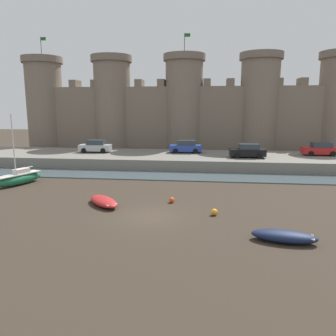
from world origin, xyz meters
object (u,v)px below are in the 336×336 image
(car_quay_centre_east, at_px, (95,146))
(car_quay_west, at_px, (186,147))
(car_quay_east, at_px, (248,151))
(sailboat_foreground_centre, at_px, (19,178))
(mooring_buoy_near_channel, at_px, (172,200))
(rowboat_near_channel_left, at_px, (284,236))
(mooring_buoy_off_centre, at_px, (214,212))
(rowboat_midflat_centre, at_px, (104,201))
(car_quay_centre_west, at_px, (320,149))

(car_quay_centre_east, bearing_deg, car_quay_west, 4.57)
(car_quay_west, xyz_separation_m, car_quay_east, (7.49, -3.28, 0.00))
(sailboat_foreground_centre, bearing_deg, mooring_buoy_near_channel, -15.49)
(rowboat_near_channel_left, relative_size, mooring_buoy_off_centre, 7.98)
(sailboat_foreground_centre, bearing_deg, car_quay_west, 44.46)
(car_quay_east, bearing_deg, sailboat_foreground_centre, -153.38)
(rowboat_midflat_centre, bearing_deg, mooring_buoy_near_channel, 14.36)
(rowboat_midflat_centre, xyz_separation_m, mooring_buoy_near_channel, (4.93, 1.26, -0.10))
(mooring_buoy_near_channel, distance_m, car_quay_east, 16.97)
(rowboat_near_channel_left, bearing_deg, mooring_buoy_near_channel, 135.94)
(rowboat_midflat_centre, xyz_separation_m, car_quay_centre_east, (-7.06, 18.78, 1.75))
(mooring_buoy_near_channel, height_order, car_quay_west, car_quay_west)
(mooring_buoy_off_centre, bearing_deg, car_quay_west, 98.87)
(sailboat_foreground_centre, distance_m, car_quay_centre_east, 13.78)
(mooring_buoy_off_centre, relative_size, car_quay_centre_west, 0.11)
(car_quay_centre_east, bearing_deg, mooring_buoy_near_channel, -55.60)
(mooring_buoy_near_channel, distance_m, car_quay_centre_east, 21.31)
(mooring_buoy_off_centre, bearing_deg, car_quay_centre_west, 57.33)
(mooring_buoy_near_channel, distance_m, car_quay_west, 18.56)
(rowboat_midflat_centre, height_order, mooring_buoy_off_centre, rowboat_midflat_centre)
(sailboat_foreground_centre, bearing_deg, car_quay_east, 26.62)
(mooring_buoy_near_channel, height_order, car_quay_centre_east, car_quay_centre_east)
(sailboat_foreground_centre, height_order, car_quay_west, sailboat_foreground_centre)
(rowboat_midflat_centre, bearing_deg, car_quay_centre_east, 110.61)
(rowboat_midflat_centre, relative_size, car_quay_centre_east, 0.85)
(sailboat_foreground_centre, xyz_separation_m, mooring_buoy_off_centre, (17.93, -6.70, -0.39))
(rowboat_near_channel_left, xyz_separation_m, car_quay_centre_east, (-18.79, 24.10, 1.73))
(sailboat_foreground_centre, xyz_separation_m, rowboat_midflat_centre, (9.85, -5.36, -0.31))
(mooring_buoy_near_channel, xyz_separation_m, car_quay_centre_east, (-11.99, 17.52, 1.85))
(mooring_buoy_off_centre, relative_size, mooring_buoy_near_channel, 1.07)
(mooring_buoy_off_centre, distance_m, car_quay_centre_east, 25.24)
(car_quay_west, bearing_deg, car_quay_centre_west, -1.58)
(rowboat_near_channel_left, height_order, car_quay_centre_east, car_quay_centre_east)
(rowboat_midflat_centre, bearing_deg, sailboat_foreground_centre, 151.45)
(sailboat_foreground_centre, height_order, mooring_buoy_off_centre, sailboat_foreground_centre)
(rowboat_midflat_centre, bearing_deg, mooring_buoy_off_centre, -9.39)
(mooring_buoy_off_centre, distance_m, car_quay_east, 18.37)
(rowboat_near_channel_left, height_order, car_quay_east, car_quay_east)
(car_quay_centre_east, height_order, car_quay_centre_west, same)
(rowboat_midflat_centre, xyz_separation_m, car_quay_west, (4.79, 19.73, 1.75))
(sailboat_foreground_centre, bearing_deg, car_quay_centre_east, 78.27)
(rowboat_near_channel_left, distance_m, car_quay_centre_east, 30.61)
(sailboat_foreground_centre, xyz_separation_m, rowboat_near_channel_left, (21.58, -10.68, -0.29))
(car_quay_west, bearing_deg, car_quay_east, -23.64)
(sailboat_foreground_centre, relative_size, mooring_buoy_off_centre, 14.48)
(sailboat_foreground_centre, bearing_deg, rowboat_midflat_centre, -28.55)
(car_quay_centre_east, relative_size, car_quay_centre_west, 1.00)
(sailboat_foreground_centre, bearing_deg, car_quay_centre_west, 24.07)
(mooring_buoy_near_channel, bearing_deg, rowboat_midflat_centre, -165.64)
(sailboat_foreground_centre, relative_size, rowboat_midflat_centre, 1.84)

